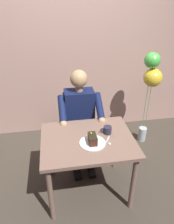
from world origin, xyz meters
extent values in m
plane|color=#423930|center=(0.00, 0.00, 0.00)|extent=(14.00, 14.00, 0.00)
cube|color=tan|center=(0.00, -1.40, 1.50)|extent=(6.40, 0.12, 3.00)
cube|color=#7D5F50|center=(0.00, 0.00, 0.71)|extent=(0.93, 0.74, 0.04)
cylinder|color=#7E6053|center=(-0.40, 0.31, 0.35)|extent=(0.05, 0.05, 0.71)
cylinder|color=#7E6053|center=(0.40, 0.31, 0.35)|extent=(0.05, 0.05, 0.71)
cylinder|color=#7E6053|center=(-0.40, -0.31, 0.35)|extent=(0.05, 0.05, 0.71)
cylinder|color=#7E6053|center=(0.40, -0.31, 0.35)|extent=(0.05, 0.05, 0.71)
cube|color=#6E5D53|center=(0.00, -0.63, 0.42)|extent=(0.42, 0.42, 0.04)
cube|color=#6E5D53|center=(0.00, -0.82, 0.66)|extent=(0.38, 0.04, 0.45)
cylinder|color=#6E5D53|center=(-0.18, -0.45, 0.21)|extent=(0.04, 0.04, 0.42)
cylinder|color=#6E5D53|center=(0.18, -0.45, 0.21)|extent=(0.04, 0.04, 0.42)
cylinder|color=#6E5D53|center=(-0.18, -0.81, 0.21)|extent=(0.04, 0.04, 0.42)
cylinder|color=#6E5D53|center=(0.18, -0.81, 0.21)|extent=(0.04, 0.04, 0.42)
cube|color=#121A43|center=(0.00, -0.61, 0.71)|extent=(0.36, 0.22, 0.54)
sphere|color=tan|center=(0.00, -0.61, 1.14)|extent=(0.21, 0.21, 0.21)
cylinder|color=tan|center=(0.00, -0.61, 1.01)|extent=(0.09, 0.09, 0.06)
cylinder|color=#121A43|center=(-0.22, -0.47, 0.83)|extent=(0.08, 0.33, 0.26)
sphere|color=tan|center=(-0.22, -0.31, 0.72)|extent=(0.09, 0.09, 0.09)
cylinder|color=#121A43|center=(0.22, -0.47, 0.83)|extent=(0.08, 0.33, 0.26)
sphere|color=tan|center=(0.22, -0.31, 0.72)|extent=(0.09, 0.09, 0.09)
cylinder|color=#36373E|center=(-0.09, -0.49, 0.42)|extent=(0.13, 0.38, 0.14)
cylinder|color=#36373E|center=(0.09, -0.49, 0.42)|extent=(0.13, 0.38, 0.14)
cylinder|color=#36373E|center=(-0.09, -0.31, 0.20)|extent=(0.11, 0.11, 0.40)
cube|color=black|center=(-0.09, -0.25, 0.03)|extent=(0.09, 0.22, 0.05)
cylinder|color=#36373E|center=(0.09, -0.31, 0.20)|extent=(0.11, 0.11, 0.40)
cube|color=black|center=(0.09, -0.25, 0.03)|extent=(0.09, 0.22, 0.05)
cylinder|color=white|center=(-0.03, 0.08, 0.73)|extent=(0.26, 0.26, 0.01)
cube|color=#47211A|center=(-0.03, 0.08, 0.77)|extent=(0.07, 0.14, 0.08)
cube|color=black|center=(-0.03, 0.08, 0.81)|extent=(0.07, 0.14, 0.01)
sphere|color=gold|center=(-0.02, 0.06, 0.83)|extent=(0.02, 0.02, 0.02)
cylinder|color=#26253A|center=(-0.22, -0.06, 0.76)|extent=(0.09, 0.09, 0.08)
torus|color=#26253A|center=(-0.16, -0.06, 0.77)|extent=(0.05, 0.01, 0.05)
cylinder|color=black|center=(-0.22, -0.06, 0.80)|extent=(0.07, 0.07, 0.01)
cube|color=silver|center=(-0.19, 0.05, 0.73)|extent=(0.07, 0.10, 0.01)
ellipsoid|color=silver|center=(-0.19, 0.12, 0.73)|extent=(0.03, 0.04, 0.01)
cylinder|color=#B2C1C6|center=(-0.99, -0.79, 0.11)|extent=(0.12, 0.12, 0.22)
sphere|color=#4DC84B|center=(-1.00, -0.85, 1.24)|extent=(0.21, 0.21, 0.21)
cylinder|color=#4C9956|center=(-1.00, -0.85, 0.68)|extent=(0.01, 0.01, 0.92)
sphere|color=yellow|center=(-1.04, -0.83, 1.01)|extent=(0.25, 0.25, 0.25)
cylinder|color=#4C9956|center=(-1.04, -0.83, 0.55)|extent=(0.01, 0.01, 0.66)
camera|label=1|loc=(0.29, 1.65, 1.97)|focal=33.15mm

